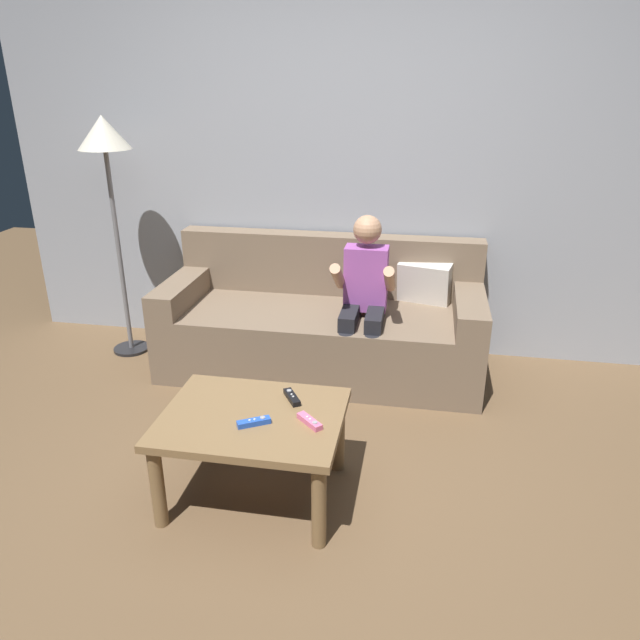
% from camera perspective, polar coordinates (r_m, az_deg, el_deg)
% --- Properties ---
extents(ground_plane, '(9.24, 9.24, 0.00)m').
position_cam_1_polar(ground_plane, '(2.67, -3.06, -18.97)').
color(ground_plane, brown).
extents(wall_back, '(4.62, 0.05, 2.50)m').
position_cam_1_polar(wall_back, '(3.91, 3.07, 14.81)').
color(wall_back, '#999EA8').
rests_on(wall_back, ground).
extents(couch, '(1.98, 0.80, 0.81)m').
position_cam_1_polar(couch, '(3.80, 0.34, -0.48)').
color(couch, '#75604C').
rests_on(couch, ground).
extents(person_seated_on_couch, '(0.36, 0.44, 1.03)m').
position_cam_1_polar(person_seated_on_couch, '(3.49, 4.24, 2.49)').
color(person_seated_on_couch, black).
rests_on(person_seated_on_couch, ground).
extents(coffee_table, '(0.78, 0.62, 0.42)m').
position_cam_1_polar(coffee_table, '(2.63, -6.48, -10.29)').
color(coffee_table, brown).
rests_on(coffee_table, ground).
extents(game_remote_blue_near_edge, '(0.14, 0.10, 0.03)m').
position_cam_1_polar(game_remote_blue_near_edge, '(2.52, -6.36, -9.71)').
color(game_remote_blue_near_edge, blue).
rests_on(game_remote_blue_near_edge, coffee_table).
extents(game_remote_black_center, '(0.10, 0.14, 0.03)m').
position_cam_1_polar(game_remote_black_center, '(2.68, -2.71, -7.40)').
color(game_remote_black_center, black).
rests_on(game_remote_black_center, coffee_table).
extents(game_remote_pink_far_corner, '(0.13, 0.12, 0.03)m').
position_cam_1_polar(game_remote_pink_far_corner, '(2.51, -1.00, -9.69)').
color(game_remote_pink_far_corner, pink).
rests_on(game_remote_pink_far_corner, coffee_table).
extents(floor_lamp, '(0.32, 0.32, 1.55)m').
position_cam_1_polar(floor_lamp, '(3.98, -19.88, 14.96)').
color(floor_lamp, black).
rests_on(floor_lamp, ground).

